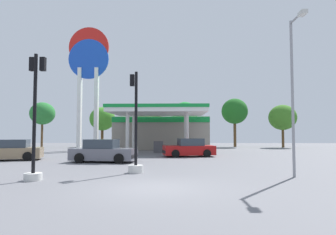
{
  "coord_description": "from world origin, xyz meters",
  "views": [
    {
      "loc": [
        0.81,
        -10.14,
        1.9
      ],
      "look_at": [
        0.17,
        13.05,
        3.15
      ],
      "focal_mm": 30.81,
      "sensor_mm": 36.0,
      "label": 1
    }
  ],
  "objects_px": {
    "car_2": "(11,151)",
    "tree_3": "(185,115)",
    "station_pole_sign": "(89,71)",
    "tree_5": "(283,118)",
    "car_1": "(189,148)",
    "traffic_signal_1": "(135,144)",
    "corner_streetlamp": "(294,81)",
    "tree_1": "(102,119)",
    "traffic_signal_0": "(35,131)",
    "tree_2": "(150,115)",
    "tree_4": "(235,111)",
    "car_0": "(103,152)",
    "tree_0": "(42,114)"
  },
  "relations": [
    {
      "from": "car_2",
      "to": "tree_3",
      "type": "relative_size",
      "value": 0.72
    },
    {
      "from": "station_pole_sign",
      "to": "tree_3",
      "type": "relative_size",
      "value": 2.26
    },
    {
      "from": "tree_3",
      "to": "tree_5",
      "type": "xyz_separation_m",
      "value": [
        12.92,
        0.51,
        -0.35
      ]
    },
    {
      "from": "car_1",
      "to": "traffic_signal_1",
      "type": "relative_size",
      "value": 0.89
    },
    {
      "from": "corner_streetlamp",
      "to": "tree_1",
      "type": "bearing_deg",
      "value": 119.33
    },
    {
      "from": "station_pole_sign",
      "to": "traffic_signal_0",
      "type": "xyz_separation_m",
      "value": [
        3.83,
        -19.39,
        -6.77
      ]
    },
    {
      "from": "tree_1",
      "to": "traffic_signal_0",
      "type": "bearing_deg",
      "value": -80.92
    },
    {
      "from": "car_1",
      "to": "tree_2",
      "type": "distance_m",
      "value": 17.24
    },
    {
      "from": "car_2",
      "to": "traffic_signal_0",
      "type": "bearing_deg",
      "value": -55.4
    },
    {
      "from": "traffic_signal_1",
      "to": "tree_3",
      "type": "distance_m",
      "value": 24.41
    },
    {
      "from": "tree_5",
      "to": "car_1",
      "type": "bearing_deg",
      "value": -131.06
    },
    {
      "from": "car_2",
      "to": "tree_5",
      "type": "xyz_separation_m",
      "value": [
        25.66,
        18.42,
        3.29
      ]
    },
    {
      "from": "tree_1",
      "to": "corner_streetlamp",
      "type": "xyz_separation_m",
      "value": [
        15.35,
        -27.32,
        0.27
      ]
    },
    {
      "from": "tree_2",
      "to": "tree_4",
      "type": "distance_m",
      "value": 11.74
    },
    {
      "from": "traffic_signal_1",
      "to": "station_pole_sign",
      "type": "bearing_deg",
      "value": 114.05
    },
    {
      "from": "tree_5",
      "to": "station_pole_sign",
      "type": "bearing_deg",
      "value": -162.51
    },
    {
      "from": "traffic_signal_1",
      "to": "tree_4",
      "type": "relative_size",
      "value": 0.73
    },
    {
      "from": "car_0",
      "to": "tree_3",
      "type": "relative_size",
      "value": 0.72
    },
    {
      "from": "traffic_signal_1",
      "to": "car_0",
      "type": "bearing_deg",
      "value": 119.39
    },
    {
      "from": "station_pole_sign",
      "to": "tree_0",
      "type": "bearing_deg",
      "value": 140.18
    },
    {
      "from": "car_0",
      "to": "traffic_signal_0",
      "type": "xyz_separation_m",
      "value": [
        -0.98,
        -7.3,
        1.3
      ]
    },
    {
      "from": "corner_streetlamp",
      "to": "tree_3",
      "type": "bearing_deg",
      "value": 98.75
    },
    {
      "from": "tree_4",
      "to": "corner_streetlamp",
      "type": "relative_size",
      "value": 0.97
    },
    {
      "from": "traffic_signal_0",
      "to": "corner_streetlamp",
      "type": "relative_size",
      "value": 0.75
    },
    {
      "from": "tree_2",
      "to": "tree_4",
      "type": "xyz_separation_m",
      "value": [
        11.73,
        0.23,
        0.47
      ]
    },
    {
      "from": "tree_0",
      "to": "tree_3",
      "type": "relative_size",
      "value": 1.0
    },
    {
      "from": "corner_streetlamp",
      "to": "car_1",
      "type": "bearing_deg",
      "value": 110.16
    },
    {
      "from": "car_1",
      "to": "traffic_signal_0",
      "type": "distance_m",
      "value": 13.76
    },
    {
      "from": "traffic_signal_1",
      "to": "tree_5",
      "type": "distance_m",
      "value": 29.43
    },
    {
      "from": "traffic_signal_1",
      "to": "tree_2",
      "type": "relative_size",
      "value": 0.82
    },
    {
      "from": "station_pole_sign",
      "to": "tree_1",
      "type": "xyz_separation_m",
      "value": [
        -0.68,
        8.82,
        -4.88
      ]
    },
    {
      "from": "tree_4",
      "to": "corner_streetlamp",
      "type": "xyz_separation_m",
      "value": [
        -3.0,
        -27.38,
        -0.74
      ]
    },
    {
      "from": "tree_0",
      "to": "car_1",
      "type": "bearing_deg",
      "value": -37.29
    },
    {
      "from": "traffic_signal_0",
      "to": "tree_5",
      "type": "xyz_separation_m",
      "value": [
        19.84,
        26.85,
        1.97
      ]
    },
    {
      "from": "car_2",
      "to": "corner_streetlamp",
      "type": "xyz_separation_m",
      "value": [
        16.66,
        -7.54,
        3.48
      ]
    },
    {
      "from": "car_1",
      "to": "tree_3",
      "type": "distance_m",
      "value": 14.91
    },
    {
      "from": "traffic_signal_0",
      "to": "tree_2",
      "type": "distance_m",
      "value": 28.23
    },
    {
      "from": "station_pole_sign",
      "to": "car_2",
      "type": "height_order",
      "value": "station_pole_sign"
    },
    {
      "from": "car_2",
      "to": "car_1",
      "type": "bearing_deg",
      "value": 15.32
    },
    {
      "from": "tree_0",
      "to": "car_0",
      "type": "bearing_deg",
      "value": -55.46
    },
    {
      "from": "station_pole_sign",
      "to": "tree_2",
      "type": "distance_m",
      "value": 11.36
    },
    {
      "from": "tree_4",
      "to": "tree_5",
      "type": "relative_size",
      "value": 1.18
    },
    {
      "from": "tree_2",
      "to": "car_1",
      "type": "bearing_deg",
      "value": -73.79
    },
    {
      "from": "station_pole_sign",
      "to": "traffic_signal_0",
      "type": "distance_m",
      "value": 20.89
    },
    {
      "from": "tree_2",
      "to": "tree_5",
      "type": "xyz_separation_m",
      "value": [
        17.74,
        -1.2,
        -0.45
      ]
    },
    {
      "from": "tree_4",
      "to": "tree_3",
      "type": "bearing_deg",
      "value": -164.39
    },
    {
      "from": "car_1",
      "to": "tree_2",
      "type": "xyz_separation_m",
      "value": [
        -4.7,
        16.16,
        3.74
      ]
    },
    {
      "from": "tree_2",
      "to": "corner_streetlamp",
      "type": "height_order",
      "value": "corner_streetlamp"
    },
    {
      "from": "car_2",
      "to": "tree_3",
      "type": "distance_m",
      "value": 22.28
    },
    {
      "from": "car_2",
      "to": "tree_4",
      "type": "relative_size",
      "value": 0.65
    }
  ]
}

